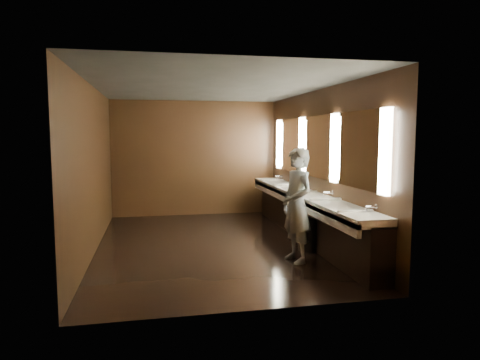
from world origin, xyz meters
name	(u,v)px	position (x,y,z in m)	size (l,w,h in m)	color
floor	(212,244)	(0.00, 0.00, 0.00)	(6.00, 6.00, 0.00)	black
ceiling	(211,87)	(0.00, 0.00, 2.80)	(4.00, 6.00, 0.02)	#2D2D2B
wall_back	(195,158)	(0.00, 3.00, 1.40)	(4.00, 0.02, 2.80)	black
wall_front	(249,187)	(0.00, -3.00, 1.40)	(4.00, 0.02, 2.80)	black
wall_left	(93,169)	(-2.00, 0.00, 1.40)	(0.02, 6.00, 2.80)	black
wall_right	(318,166)	(2.00, 0.00, 1.40)	(0.02, 6.00, 2.80)	black
sink_counter	(306,214)	(1.79, 0.00, 0.50)	(0.55, 5.40, 1.01)	black
mirror_band	(317,147)	(1.98, 0.00, 1.75)	(0.06, 5.03, 1.15)	white
person	(297,205)	(1.15, -1.29, 0.89)	(0.65, 0.42, 1.77)	#96B2DF
trash_bin	(309,234)	(1.58, -0.74, 0.28)	(0.36, 0.36, 0.56)	black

